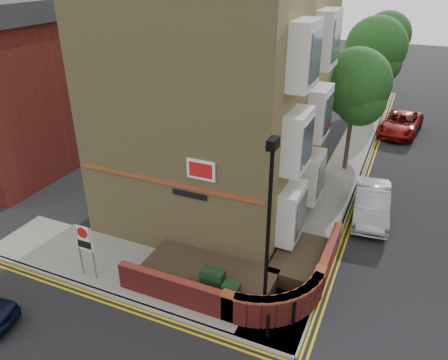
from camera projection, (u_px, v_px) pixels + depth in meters
ground at (205, 328)px, 14.15m from camera, size 120.00×120.00×0.00m
pavement_corner at (139, 272)px, 16.61m from camera, size 13.00×3.00×0.12m
pavement_main at (350, 156)px, 26.46m from camera, size 2.00×32.00×0.12m
kerb_side at (116, 297)px, 15.38m from camera, size 13.00×0.15×0.12m
kerb_main_near at (367, 158)px, 26.10m from camera, size 0.15×32.00×0.12m
yellow_lines_side at (111, 303)px, 15.20m from camera, size 13.00×0.28×0.01m
yellow_lines_main at (371, 160)px, 26.04m from camera, size 0.28×32.00×0.01m
corner_building at (224, 75)px, 18.90m from camera, size 8.95×10.40×13.60m
garden_wall at (234, 282)px, 16.19m from camera, size 6.80×6.00×1.20m
lamppost at (268, 234)px, 13.04m from camera, size 0.25×0.50×6.30m
utility_cabinet_large at (213, 284)px, 14.99m from camera, size 0.80×0.45×1.20m
utility_cabinet_small at (231, 297)px, 14.48m from camera, size 0.55×0.40×1.10m
bollard_near at (268, 326)px, 13.50m from camera, size 0.11×0.11×0.90m
bollard_far at (294, 314)px, 13.93m from camera, size 0.11×0.11×0.90m
zone_sign at (84, 242)px, 15.62m from camera, size 0.72×0.07×2.20m
side_building at (22, 84)px, 24.04m from camera, size 6.40×10.40×9.00m
tree_near at (355, 88)px, 22.77m from camera, size 3.64×3.65×6.70m
tree_mid at (375, 52)px, 29.08m from camera, size 4.03×4.03×7.42m
tree_far at (386, 39)px, 35.74m from camera, size 3.81×3.81×7.00m
traffic_light_assembly at (381, 79)px, 32.44m from camera, size 0.20×0.16×4.20m
silver_car_near at (372, 203)px, 19.98m from camera, size 1.97×4.48×1.43m
red_car_main at (401, 123)px, 29.78m from camera, size 2.94×5.31×1.41m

